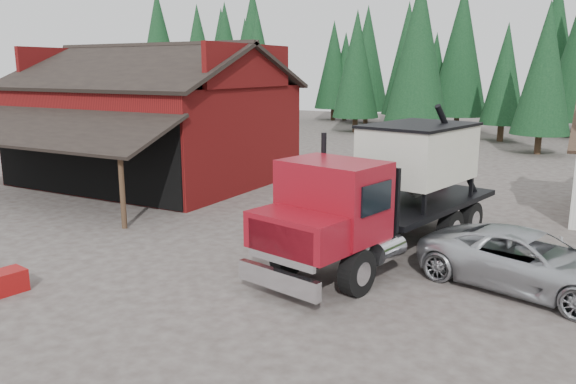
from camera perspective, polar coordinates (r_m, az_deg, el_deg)
The scene contains 9 objects.
ground at distance 16.95m, azimuth -7.76°, elevation -7.93°, with size 120.00×120.00×0.00m, color #433A35.
red_barn at distance 30.73m, azimuth -13.41°, elevation 6.15°, with size 12.80×13.63×7.18m.
conifer_backdrop at distance 55.82m, azimuth 19.01°, elevation 5.70°, with size 76.00×16.00×16.00m, color black, non-canonical shape.
near_pine_a at distance 51.52m, azimuth -9.09°, elevation 12.84°, with size 4.40×4.40×11.40m.
near_pine_b at distance 42.83m, azimuth 24.67°, elevation 11.34°, with size 3.96×3.96×10.40m.
near_pine_d at distance 48.64m, azimuth 13.12°, elevation 13.90°, with size 5.28×5.28×13.40m.
feed_truck at distance 17.99m, azimuth 10.25°, elevation 0.49°, with size 4.91×10.80×4.72m.
silver_car at distance 16.52m, azimuth 23.24°, elevation -6.48°, with size 2.64×5.72×1.59m, color #B7BABF.
equip_box at distance 16.91m, azimuth -26.98°, elevation -8.19°, with size 0.70×1.10×0.60m, color maroon.
Camera 1 is at (9.61, -12.67, 5.85)m, focal length 35.00 mm.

